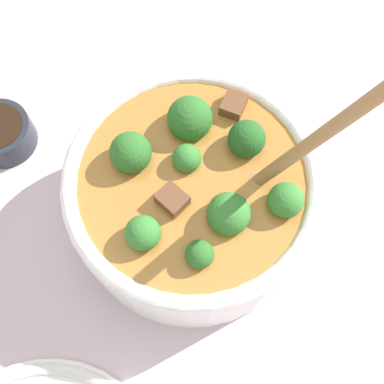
{
  "coord_description": "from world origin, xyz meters",
  "views": [
    {
      "loc": [
        0.14,
        0.11,
        0.51
      ],
      "look_at": [
        0.0,
        0.0,
        0.07
      ],
      "focal_mm": 45.0,
      "sensor_mm": 36.0,
      "label": 1
    }
  ],
  "objects": [
    {
      "name": "stew_bowl",
      "position": [
        -0.0,
        0.0,
        0.06
      ],
      "size": [
        0.25,
        0.25,
        0.26
      ],
      "color": "white",
      "rests_on": "ground_plane"
    },
    {
      "name": "condiment_bowl",
      "position": [
        0.06,
        -0.23,
        0.02
      ],
      "size": [
        0.07,
        0.07,
        0.04
      ],
      "color": "#232833",
      "rests_on": "ground_plane"
    },
    {
      "name": "ground_plane",
      "position": [
        0.0,
        0.0,
        0.0
      ],
      "size": [
        4.0,
        4.0,
        0.0
      ],
      "primitive_type": "plane",
      "color": "silver"
    }
  ]
}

